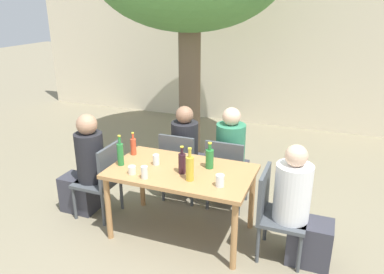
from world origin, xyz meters
TOP-DOWN VIEW (x-y plane):
  - ground_plane at (0.00, 0.00)m, footprint 30.00×30.00m
  - cafe_building_wall at (0.00, 4.07)m, footprint 10.00×0.08m
  - dining_table_front at (0.00, 0.00)m, footprint 1.45×0.84m
  - patio_chair_0 at (-0.96, 0.00)m, footprint 0.44×0.44m
  - patio_chair_1 at (0.96, 0.00)m, footprint 0.44×0.44m
  - patio_chair_2 at (-0.29, 0.65)m, footprint 0.44×0.44m
  - patio_chair_3 at (0.29, 0.65)m, footprint 0.44×0.44m
  - person_seated_0 at (-1.19, -0.00)m, footprint 0.56×0.31m
  - person_seated_1 at (1.19, -0.00)m, footprint 0.57×0.34m
  - person_seated_2 at (-0.29, 0.89)m, footprint 0.33×0.56m
  - person_seated_3 at (0.29, 0.88)m, footprint 0.34×0.57m
  - oil_cruet_0 at (0.16, -0.18)m, footprint 0.08×0.08m
  - green_bottle_1 at (0.25, 0.15)m, footprint 0.08×0.08m
  - wine_bottle_2 at (0.04, -0.07)m, footprint 0.07×0.07m
  - green_bottle_3 at (-0.63, -0.12)m, footprint 0.07×0.07m
  - soda_bottle_4 at (-0.65, 0.17)m, footprint 0.06×0.06m
  - drinking_glass_0 at (0.47, -0.20)m, footprint 0.08×0.08m
  - drinking_glass_1 at (-0.29, 0.02)m, footprint 0.07×0.07m
  - drinking_glass_2 at (-0.25, -0.30)m, footprint 0.07×0.07m
  - drinking_glass_3 at (-0.42, -0.26)m, footprint 0.08×0.08m

SIDE VIEW (x-z plane):
  - ground_plane at x=0.00m, z-range 0.00..0.00m
  - patio_chair_0 at x=-0.96m, z-range 0.05..0.93m
  - patio_chair_1 at x=0.96m, z-range 0.05..0.93m
  - patio_chair_2 at x=-0.29m, z-range 0.05..0.93m
  - patio_chair_3 at x=0.29m, z-range 0.05..0.93m
  - person_seated_1 at x=1.19m, z-range -0.06..1.10m
  - person_seated_2 at x=-0.29m, z-range -0.06..1.11m
  - person_seated_0 at x=-1.19m, z-range -0.06..1.15m
  - person_seated_3 at x=0.29m, z-range -0.06..1.15m
  - dining_table_front at x=0.00m, z-range 0.29..1.03m
  - drinking_glass_3 at x=-0.42m, z-range 0.74..0.83m
  - drinking_glass_1 at x=-0.29m, z-range 0.74..0.85m
  - drinking_glass_0 at x=0.47m, z-range 0.74..0.86m
  - drinking_glass_2 at x=-0.25m, z-range 0.74..0.87m
  - soda_bottle_4 at x=-0.65m, z-range 0.71..0.98m
  - green_bottle_1 at x=0.25m, z-range 0.71..0.99m
  - wine_bottle_2 at x=0.04m, z-range 0.71..1.00m
  - green_bottle_3 at x=-0.63m, z-range 0.71..1.04m
  - oil_cruet_0 at x=0.16m, z-range 0.71..1.04m
  - cafe_building_wall at x=0.00m, z-range 0.00..2.80m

